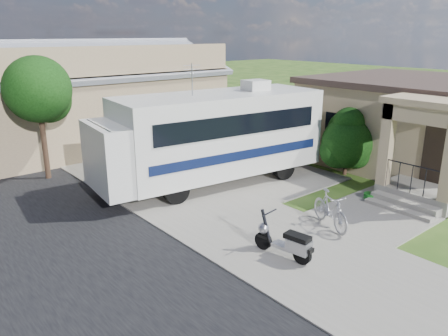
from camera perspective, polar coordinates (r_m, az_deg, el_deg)
ground at (r=12.68m, az=9.11°, el=-7.77°), size 120.00×120.00×0.00m
sidewalk_slab at (r=19.80m, az=-15.23°, el=1.14°), size 4.00×80.00×0.06m
driveway_slab at (r=16.62m, az=0.86°, el=-1.32°), size 7.00×6.00×0.05m
walk_slab at (r=14.44m, az=20.06°, el=-5.35°), size 4.00×3.00×0.05m
house at (r=20.09m, az=23.22°, el=5.70°), size 9.47×7.80×3.54m
warehouse at (r=23.36m, az=-17.57°, el=8.26°), size 12.50×8.40×5.04m
street_tree_a at (r=17.36m, az=-22.85°, el=9.08°), size 2.44×2.40×4.58m
motorhome at (r=15.65m, az=-1.62°, el=4.42°), size 8.62×3.59×4.29m
shrub at (r=17.48m, az=15.74°, el=3.50°), size 2.16×2.06×2.65m
scooter at (r=10.80m, az=8.17°, el=-9.53°), size 0.63×1.63×1.08m
bicycle at (r=12.63m, az=13.70°, el=-5.57°), size 1.10×1.80×1.05m
garden_hose at (r=15.31m, az=18.56°, el=-3.63°), size 0.43×0.43×0.19m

